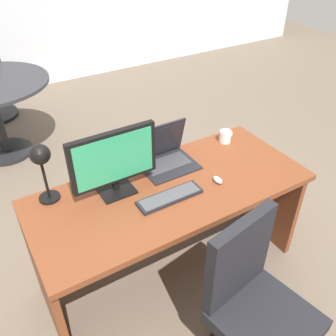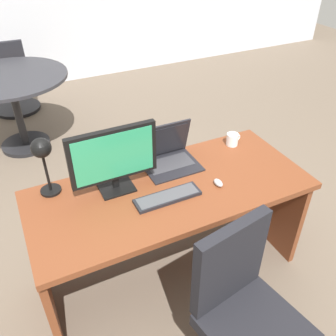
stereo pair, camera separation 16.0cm
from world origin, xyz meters
name	(u,v)px [view 2 (the right image)]	position (x,y,z in m)	size (l,w,h in m)	color
ground	(105,162)	(0.00, 1.50, 0.00)	(12.00, 12.00, 0.00)	#6B5B4C
desk	(167,209)	(0.00, 0.05, 0.54)	(1.68, 0.73, 0.75)	brown
monitor	(113,157)	(-0.29, 0.13, 0.97)	(0.51, 0.16, 0.40)	black
laptop	(167,151)	(0.10, 0.26, 0.83)	(0.35, 0.28, 0.27)	black
keyboard	(168,197)	(-0.06, -0.08, 0.76)	(0.39, 0.11, 0.02)	black
mouse	(218,183)	(0.27, -0.10, 0.76)	(0.04, 0.08, 0.03)	#B7BABF
desk_lamp	(43,155)	(-0.65, 0.25, 1.02)	(0.12, 0.14, 0.37)	black
coffee_mug	(233,139)	(0.60, 0.25, 0.79)	(0.11, 0.08, 0.08)	white
office_chair	(244,322)	(0.06, -0.74, 0.37)	(0.56, 0.56, 0.93)	black
meeting_table	(13,95)	(-0.67, 2.17, 0.60)	(1.12, 1.12, 0.79)	black
meeting_chair_near	(12,84)	(-0.64, 3.06, 0.37)	(0.56, 0.56, 0.91)	black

